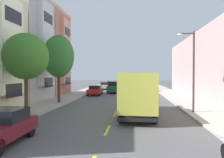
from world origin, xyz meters
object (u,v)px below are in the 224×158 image
at_px(street_tree_third, 59,57).
at_px(street_lamp, 192,65).
at_px(parked_sedan_silver, 111,84).
at_px(parked_hatchback_burgundy, 1,127).
at_px(street_tree_second, 26,57).
at_px(parked_sedan_red, 95,90).
at_px(delivery_box_truck, 138,91).
at_px(parked_wagon_champagne, 105,85).
at_px(parked_hatchback_orange, 149,87).
at_px(moving_forest_sedan, 114,87).

bearing_deg(street_tree_third, street_lamp, -20.66).
xyz_separation_m(parked_sedan_silver, parked_hatchback_burgundy, (-0.05, -45.90, 0.01)).
bearing_deg(parked_sedan_silver, street_tree_second, -92.98).
height_order(street_tree_third, parked_hatchback_burgundy, street_tree_third).
distance_m(street_tree_second, parked_sedan_silver, 39.87).
distance_m(street_lamp, parked_sedan_silver, 38.78).
distance_m(street_tree_third, parked_sedan_red, 10.91).
relative_size(street_tree_second, delivery_box_truck, 0.74).
bearing_deg(parked_sedan_silver, parked_hatchback_burgundy, -90.06).
bearing_deg(parked_wagon_champagne, parked_hatchback_orange, -29.56).
height_order(parked_sedan_silver, parked_hatchback_orange, parked_hatchback_orange).
distance_m(street_tree_second, street_tree_third, 7.06).
xyz_separation_m(street_tree_second, parked_hatchback_burgundy, (2.02, -6.24, -3.62)).
bearing_deg(street_lamp, street_tree_third, 159.34).
relative_size(street_lamp, parked_hatchback_orange, 1.56).
bearing_deg(parked_hatchback_orange, parked_hatchback_burgundy, -105.61).
relative_size(street_tree_third, parked_sedan_red, 1.56).
distance_m(delivery_box_truck, parked_sedan_red, 16.89).
relative_size(parked_sedan_silver, parked_sedan_red, 1.00).
relative_size(street_tree_third, parked_sedan_silver, 1.56).
xyz_separation_m(street_tree_second, street_lamp, (12.34, 2.38, -0.56)).
xyz_separation_m(street_lamp, parked_sedan_red, (-10.21, 14.50, -3.07)).
bearing_deg(parked_wagon_champagne, street_tree_second, -93.90).
distance_m(parked_hatchback_orange, parked_sedan_red, 11.43).
relative_size(street_tree_second, parked_hatchback_burgundy, 1.47).
bearing_deg(street_tree_second, parked_sedan_silver, 87.02).
bearing_deg(delivery_box_truck, parked_hatchback_orange, 84.08).
xyz_separation_m(street_lamp, parked_sedan_silver, (-10.27, 37.27, -3.07)).
xyz_separation_m(parked_hatchback_orange, parked_hatchback_burgundy, (-8.60, -30.77, 0.00)).
distance_m(street_tree_third, parked_wagon_champagne, 22.85).
bearing_deg(parked_sedan_silver, street_lamp, -74.59).
bearing_deg(street_tree_second, delivery_box_truck, 8.01).
distance_m(street_lamp, parked_wagon_champagne, 29.09).
height_order(delivery_box_truck, parked_sedan_silver, delivery_box_truck).
bearing_deg(parked_wagon_champagne, moving_forest_sedan, -73.24).
xyz_separation_m(street_tree_second, parked_wagon_champagne, (2.00, 29.41, -3.57)).
xyz_separation_m(street_tree_third, parked_hatchback_burgundy, (2.02, -13.28, -4.19)).
distance_m(street_tree_third, parked_sedan_silver, 32.95).
bearing_deg(parked_wagon_champagne, street_tree_third, -95.12).
bearing_deg(street_tree_third, street_tree_second, -90.00).
xyz_separation_m(delivery_box_truck, parked_sedan_silver, (-6.13, 38.50, -1.09)).
bearing_deg(parked_hatchback_burgundy, parked_hatchback_orange, 74.39).
bearing_deg(street_lamp, delivery_box_truck, -163.47).
bearing_deg(street_tree_third, parked_wagon_champagne, 84.88).
relative_size(street_tree_second, moving_forest_sedan, 1.24).
distance_m(parked_sedan_red, parked_wagon_champagne, 12.54).
relative_size(parked_sedan_silver, parked_hatchback_burgundy, 1.12).
bearing_deg(parked_sedan_silver, parked_hatchback_orange, -60.51).
distance_m(street_lamp, parked_hatchback_burgundy, 13.80).
distance_m(street_lamp, moving_forest_sedan, 20.17).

